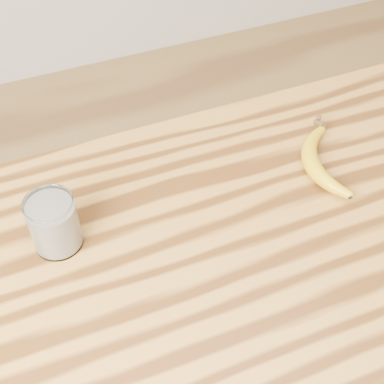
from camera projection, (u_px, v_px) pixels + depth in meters
name	position (u px, v px, depth m)	size (l,w,h in m)	color
room	(330.00, 7.00, 0.56)	(4.04, 4.04, 2.70)	olive
table	(270.00, 296.00, 0.99)	(1.20, 0.80, 0.90)	#A7702B
smoothie_glass	(54.00, 224.00, 0.88)	(0.08, 0.08, 0.10)	white
banana	(311.00, 162.00, 1.02)	(0.10, 0.27, 0.03)	gold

